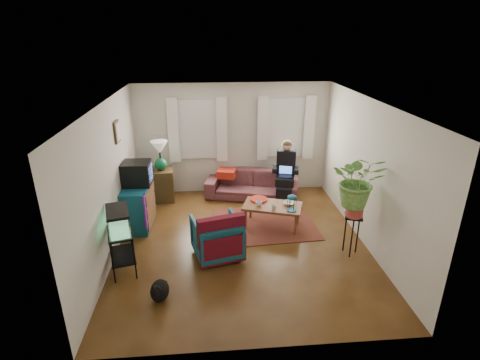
{
  "coord_description": "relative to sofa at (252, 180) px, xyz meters",
  "views": [
    {
      "loc": [
        -0.55,
        -6.0,
        3.69
      ],
      "look_at": [
        0.0,
        0.4,
        1.1
      ],
      "focal_mm": 28.0,
      "sensor_mm": 36.0,
      "label": 1
    }
  ],
  "objects": [
    {
      "name": "wall_front",
      "position": [
        -0.43,
        -4.55,
        0.89
      ],
      "size": [
        4.5,
        0.01,
        2.6
      ],
      "primitive_type": "cube",
      "color": "silver",
      "rests_on": "floor"
    },
    {
      "name": "plant_stand",
      "position": [
        1.44,
        -2.56,
        -0.05
      ],
      "size": [
        0.39,
        0.39,
        0.74
      ],
      "primitive_type": "cube",
      "rotation": [
        0.0,
        0.0,
        -0.32
      ],
      "color": "black",
      "rests_on": "floor"
    },
    {
      "name": "wall_right",
      "position": [
        1.82,
        -2.05,
        0.89
      ],
      "size": [
        0.01,
        5.0,
        2.6
      ],
      "primitive_type": "cube",
      "color": "silver",
      "rests_on": "floor"
    },
    {
      "name": "serape_throw",
      "position": [
        -0.82,
        -2.72,
        0.15
      ],
      "size": [
        0.82,
        0.38,
        0.65
      ],
      "primitive_type": "cube",
      "rotation": [
        0.0,
        0.0,
        0.26
      ],
      "color": "#9E0A0A",
      "rests_on": "armchair"
    },
    {
      "name": "aquarium",
      "position": [
        -2.43,
        -2.74,
        0.51
      ],
      "size": [
        0.47,
        0.67,
        0.39
      ],
      "primitive_type": "cube",
      "rotation": [
        0.0,
        0.0,
        0.26
      ],
      "color": "#7FD899",
      "rests_on": "aquarium_stand"
    },
    {
      "name": "side_table",
      "position": [
        -2.08,
        0.01,
        -0.04
      ],
      "size": [
        0.55,
        0.55,
        0.74
      ],
      "primitive_type": "cube",
      "rotation": [
        0.0,
        0.0,
        0.08
      ],
      "color": "#3F2C17",
      "rests_on": "floor"
    },
    {
      "name": "birdcage",
      "position": [
        0.55,
        -1.73,
        0.22
      ],
      "size": [
        0.23,
        0.23,
        0.33
      ],
      "primitive_type": null,
      "rotation": [
        0.0,
        0.0,
        -0.32
      ],
      "color": "#115B6B",
      "rests_on": "coffee_table"
    },
    {
      "name": "table_lamp",
      "position": [
        -2.08,
        0.01,
        0.65
      ],
      "size": [
        0.41,
        0.41,
        0.68
      ],
      "primitive_type": null,
      "rotation": [
        0.0,
        0.0,
        0.08
      ],
      "color": "white",
      "rests_on": "side_table"
    },
    {
      "name": "curtains_right",
      "position": [
        0.82,
        0.35,
        1.14
      ],
      "size": [
        1.36,
        0.06,
        1.5
      ],
      "primitive_type": "cube",
      "color": "white",
      "rests_on": "wall_back"
    },
    {
      "name": "window_right",
      "position": [
        0.82,
        0.43,
        1.14
      ],
      "size": [
        1.08,
        0.04,
        1.38
      ],
      "primitive_type": "cube",
      "color": "white",
      "rests_on": "wall_back"
    },
    {
      "name": "ceiling",
      "position": [
        -0.43,
        -2.05,
        2.19
      ],
      "size": [
        4.5,
        5.0,
        0.01
      ],
      "primitive_type": "cube",
      "color": "white",
      "rests_on": "wall_back"
    },
    {
      "name": "coffee_table",
      "position": [
        0.23,
        -1.46,
        -0.18
      ],
      "size": [
        1.27,
        0.95,
        0.47
      ],
      "primitive_type": "cube",
      "rotation": [
        0.0,
        0.0,
        -0.32
      ],
      "color": "brown",
      "rests_on": "floor"
    },
    {
      "name": "potted_plant",
      "position": [
        1.44,
        -2.56,
        0.83
      ],
      "size": [
        1.03,
        0.95,
        0.94
      ],
      "primitive_type": "imported",
      "rotation": [
        0.0,
        0.0,
        -0.32
      ],
      "color": "#599947",
      "rests_on": "plant_stand"
    },
    {
      "name": "picture_frame",
      "position": [
        -2.64,
        -1.2,
        1.54
      ],
      "size": [
        0.04,
        0.32,
        0.4
      ],
      "primitive_type": "cube",
      "color": "#3D2616",
      "rests_on": "wall_left"
    },
    {
      "name": "cup_b",
      "position": [
        0.22,
        -1.66,
        0.1
      ],
      "size": [
        0.13,
        0.13,
        0.1
      ],
      "primitive_type": "imported",
      "rotation": [
        0.0,
        0.0,
        -0.32
      ],
      "color": "beige",
      "rests_on": "coffee_table"
    },
    {
      "name": "black_cat",
      "position": [
        -1.77,
        -3.51,
        -0.24
      ],
      "size": [
        0.33,
        0.45,
        0.36
      ],
      "primitive_type": "ellipsoid",
      "rotation": [
        0.0,
        0.0,
        -0.14
      ],
      "color": "black",
      "rests_on": "floor"
    },
    {
      "name": "area_rug",
      "position": [
        0.09,
        -1.38,
        -0.41
      ],
      "size": [
        2.1,
        1.73,
        0.01
      ],
      "primitive_type": "cube",
      "rotation": [
        0.0,
        0.0,
        0.07
      ],
      "color": "brown",
      "rests_on": "floor"
    },
    {
      "name": "wall_back",
      "position": [
        -0.43,
        0.45,
        0.89
      ],
      "size": [
        4.5,
        0.01,
        2.6
      ],
      "primitive_type": "cube",
      "color": "silver",
      "rests_on": "floor"
    },
    {
      "name": "wall_left",
      "position": [
        -2.68,
        -2.05,
        0.89
      ],
      "size": [
        0.01,
        5.0,
        2.6
      ],
      "primitive_type": "cube",
      "color": "silver",
      "rests_on": "floor"
    },
    {
      "name": "curtains_left",
      "position": [
        -1.23,
        0.35,
        1.14
      ],
      "size": [
        1.36,
        0.06,
        1.5
      ],
      "primitive_type": "cube",
      "color": "white",
      "rests_on": "wall_back"
    },
    {
      "name": "floor",
      "position": [
        -0.43,
        -2.05,
        -0.41
      ],
      "size": [
        4.5,
        5.0,
        0.01
      ],
      "primitive_type": "cube",
      "color": "#4F2B14",
      "rests_on": "ground"
    },
    {
      "name": "aquarium_stand",
      "position": [
        -2.43,
        -2.74,
        -0.05
      ],
      "size": [
        0.53,
        0.73,
        0.74
      ],
      "primitive_type": "cube",
      "rotation": [
        0.0,
        0.0,
        0.26
      ],
      "color": "black",
      "rests_on": "floor"
    },
    {
      "name": "seated_person",
      "position": [
        0.74,
        -0.19,
        0.22
      ],
      "size": [
        0.68,
        0.76,
        1.26
      ],
      "primitive_type": null,
      "rotation": [
        0.0,
        0.0,
        -0.25
      ],
      "color": "black",
      "rests_on": "sofa"
    },
    {
      "name": "armchair",
      "position": [
        -0.9,
        -2.42,
        -0.02
      ],
      "size": [
        0.93,
        0.9,
        0.79
      ],
      "primitive_type": "imported",
      "rotation": [
        0.0,
        0.0,
        3.4
      ],
      "color": "#126D6F",
      "rests_on": "floor"
    },
    {
      "name": "bowl",
      "position": [
        0.56,
        -1.46,
        0.08
      ],
      "size": [
        0.28,
        0.28,
        0.06
      ],
      "primitive_type": "imported",
      "rotation": [
        0.0,
        0.0,
        -0.32
      ],
      "color": "white",
      "rests_on": "coffee_table"
    },
    {
      "name": "snack_tray",
      "position": [
        -0.01,
        -1.22,
        0.07
      ],
      "size": [
        0.44,
        0.44,
        0.04
      ],
      "primitive_type": "cylinder",
      "rotation": [
        0.0,
        0.0,
        -0.32
      ],
      "color": "#B21414",
      "rests_on": "coffee_table"
    },
    {
      "name": "crt_tv",
      "position": [
        -2.4,
        -1.11,
        0.68
      ],
      "size": [
        0.54,
        0.5,
        0.46
      ],
      "primitive_type": "cube",
      "rotation": [
        0.0,
        0.0,
        -0.04
      ],
      "color": "black",
      "rests_on": "dresser"
    },
    {
      "name": "cup_a",
      "position": [
        -0.04,
        -1.48,
        0.1
      ],
      "size": [
        0.16,
        0.16,
        0.1
      ],
      "primitive_type": "imported",
      "rotation": [
        0.0,
        0.0,
        -0.32
      ],
      "color": "white",
      "rests_on": "coffee_table"
    },
    {
      "name": "window_left",
      "position": [
        -1.23,
        0.43,
        1.14
      ],
      "size": [
        1.08,
        0.04,
        1.38
      ],
      "primitive_type": "cube",
      "color": "white",
      "rests_on": "wall_back"
    },
    {
      "name": "sofa",
      "position": [
        0.0,
        0.0,
        0.0
      ],
      "size": [
        2.26,
        1.34,
        0.83
      ],
      "primitive_type": "imported",
      "rotation": [
        0.0,
        0.0,
        -0.25
      ],
      "color": "brown",
      "rests_on": "floor"
    },
    {
      "name": "dresser",
      "position": [
        -2.42,
        -1.2,
        0.02
      ],
      "size": [
        0.51,
        0.97,
        0.86
      ],
      "primitive_type": "cube",
      "rotation": [
        0.0,
        0.0,
        -0.04
      ],
      "color": "#115E66",
      "rests_on": "floor"
    }
  ]
}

